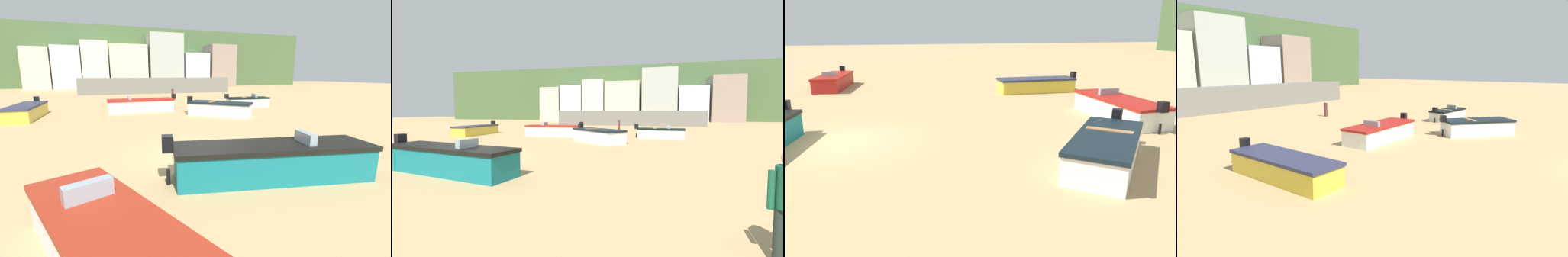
{
  "view_description": "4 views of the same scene",
  "coord_description": "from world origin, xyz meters",
  "views": [
    {
      "loc": [
        -2.91,
        -7.86,
        2.72
      ],
      "look_at": [
        0.08,
        0.92,
        0.73
      ],
      "focal_mm": 23.3,
      "sensor_mm": 36.0,
      "label": 1
    },
    {
      "loc": [
        7.89,
        -9.93,
        2.14
      ],
      "look_at": [
        2.71,
        10.39,
        0.76
      ],
      "focal_mm": 23.91,
      "sensor_mm": 36.0,
      "label": 2
    },
    {
      "loc": [
        12.58,
        1.9,
        3.81
      ],
      "look_at": [
        0.95,
        4.8,
        0.43
      ],
      "focal_mm": 32.65,
      "sensor_mm": 36.0,
      "label": 3
    },
    {
      "loc": [
        -14.94,
        1.32,
        3.97
      ],
      "look_at": [
        -1.17,
        11.58,
        0.72
      ],
      "focal_mm": 29.7,
      "sensor_mm": 36.0,
      "label": 4
    }
  ],
  "objects": [
    {
      "name": "boat_white_0",
      "position": [
        4.13,
        7.71,
        0.47
      ],
      "size": [
        4.21,
        3.97,
        1.23
      ],
      "rotation": [
        0.0,
        0.0,
        3.99
      ],
      "color": "white",
      "rests_on": "ground"
    },
    {
      "name": "townhouse_right",
      "position": [
        15.36,
        46.98,
        3.58
      ],
      "size": [
        5.47,
        5.97,
        7.16
      ],
      "primitive_type": "cube",
      "color": "#ADBACD",
      "rests_on": "ground"
    },
    {
      "name": "harbor_pier",
      "position": [
        4.13,
        30.0,
        1.13
      ],
      "size": [
        21.84,
        2.4,
        2.25
      ],
      "primitive_type": "cube",
      "color": "slate",
      "rests_on": "ground"
    },
    {
      "name": "townhouse_far_right",
      "position": [
        21.54,
        46.89,
        4.55
      ],
      "size": [
        5.83,
        5.77,
        9.1
      ],
      "primitive_type": "cube",
      "color": "gray",
      "rests_on": "ground"
    },
    {
      "name": "boat_white_1",
      "position": [
        -0.65,
        11.42,
        0.48
      ],
      "size": [
        5.08,
        1.75,
        1.25
      ],
      "rotation": [
        0.0,
        0.0,
        1.59
      ],
      "color": "white",
      "rests_on": "ground"
    },
    {
      "name": "boat_yellow_2",
      "position": [
        -7.87,
        10.58,
        0.44
      ],
      "size": [
        1.57,
        5.0,
        1.19
      ],
      "rotation": [
        0.0,
        0.0,
        3.13
      ],
      "color": "gold",
      "rests_on": "ground"
    },
    {
      "name": "mooring_post_near_water",
      "position": [
        3.93,
        20.19,
        0.56
      ],
      "size": [
        0.27,
        0.27,
        1.13
      ],
      "primitive_type": "cylinder",
      "color": "#50292A",
      "rests_on": "ground"
    },
    {
      "name": "townhouse_centre_right",
      "position": [
        8.85,
        46.75,
        5.46
      ],
      "size": [
        6.91,
        5.49,
        10.93
      ],
      "primitive_type": "cube",
      "color": "#9CA298",
      "rests_on": "ground"
    },
    {
      "name": "boat_white_3",
      "position": [
        8.43,
        11.45,
        0.42
      ],
      "size": [
        3.94,
        1.6,
        1.12
      ],
      "rotation": [
        0.0,
        0.0,
        4.62
      ],
      "color": "white",
      "rests_on": "ground"
    }
  ]
}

